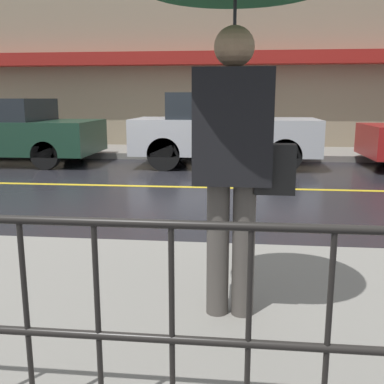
# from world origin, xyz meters

# --- Properties ---
(ground_plane) EXTENTS (80.00, 80.00, 0.00)m
(ground_plane) POSITION_xyz_m (0.00, 0.00, 0.00)
(ground_plane) COLOR black
(sidewalk_far) EXTENTS (28.00, 2.13, 0.15)m
(sidewalk_far) POSITION_xyz_m (0.00, 4.52, 0.07)
(sidewalk_far) COLOR gray
(sidewalk_far) RESTS_ON ground_plane
(lane_marking) EXTENTS (25.20, 0.12, 0.01)m
(lane_marking) POSITION_xyz_m (0.00, 0.00, 0.00)
(lane_marking) COLOR gold
(lane_marking) RESTS_ON ground_plane
(building_storefront) EXTENTS (28.00, 0.85, 4.71)m
(building_storefront) POSITION_xyz_m (0.00, 5.71, 2.37)
(building_storefront) COLOR gray
(building_storefront) RESTS_ON ground_plane
(pedestrian) EXTENTS (1.03, 1.03, 2.18)m
(pedestrian) POSITION_xyz_m (1.76, -4.88, 1.84)
(pedestrian) COLOR #4C4742
(pedestrian) RESTS_ON sidewalk_near
(car_dark_green) EXTENTS (4.31, 1.95, 1.51)m
(car_dark_green) POSITION_xyz_m (-3.74, 2.51, 0.77)
(car_dark_green) COLOR #193828
(car_dark_green) RESTS_ON ground_plane
(car_silver) EXTENTS (4.06, 1.72, 1.63)m
(car_silver) POSITION_xyz_m (1.42, 2.51, 0.83)
(car_silver) COLOR #B2B5BA
(car_silver) RESTS_ON ground_plane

